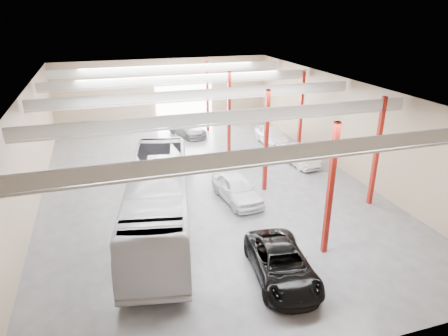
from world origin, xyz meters
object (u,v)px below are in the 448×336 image
black_sedan (282,264)px  car_row_c (187,128)px  coach_bus (159,200)px  car_row_b (171,157)px  car_row_a (237,188)px  car_right_far (272,136)px  car_right_near (298,155)px

black_sedan → car_row_c: 23.34m
coach_bus → car_row_b: (2.40, 9.75, -1.17)m
black_sedan → car_row_b: size_ratio=1.28×
car_row_a → car_right_far: 12.06m
coach_bus → black_sedan: 7.78m
car_row_b → black_sedan: bearing=-99.4°
coach_bus → car_right_far: coach_bus is taller
coach_bus → car_right_far: bearing=55.8°
black_sedan → coach_bus: bearing=135.0°
car_row_a → car_row_b: 8.07m
coach_bus → car_row_b: size_ratio=3.10×
coach_bus → car_row_b: coach_bus is taller
car_row_b → coach_bus: bearing=-121.6°
car_row_b → car_right_near: car_right_near is taller
black_sedan → car_right_far: size_ratio=1.12×
coach_bus → black_sedan: coach_bus is taller
car_row_c → car_right_near: size_ratio=1.11×
black_sedan → car_row_a: 8.36m
black_sedan → car_row_a: bearing=92.7°
car_row_a → car_right_near: size_ratio=1.09×
car_right_near → car_right_far: car_right_far is taller
car_row_c → car_row_b: bearing=-130.9°
car_row_a → car_right_near: car_row_a is taller
car_row_c → car_right_near: 12.41m
coach_bus → car_right_near: bearing=40.6°
coach_bus → car_row_a: (5.39, 2.25, -1.04)m
car_row_c → car_right_far: bearing=-55.8°
black_sedan → car_row_a: size_ratio=1.12×
car_row_c → car_right_near: (6.91, -10.31, 0.02)m
black_sedan → car_row_c: bearing=95.7°
car_right_far → coach_bus: bearing=-134.3°
coach_bus → car_right_near: coach_bus is taller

